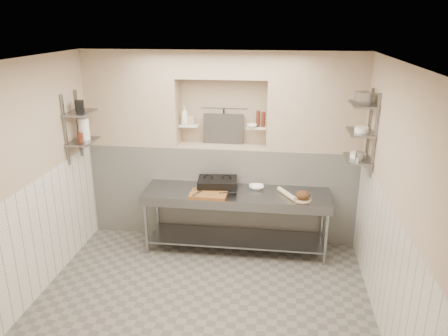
% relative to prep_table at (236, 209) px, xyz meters
% --- Properties ---
extents(floor, '(4.00, 3.90, 0.10)m').
position_rel_prep_table_xyz_m(floor, '(-0.27, -1.18, -0.69)').
color(floor, '#635E58').
rests_on(floor, ground).
extents(ceiling, '(4.00, 3.90, 0.10)m').
position_rel_prep_table_xyz_m(ceiling, '(-0.27, -1.18, 2.21)').
color(ceiling, silver).
rests_on(ceiling, ground).
extents(wall_left, '(0.10, 3.90, 2.80)m').
position_rel_prep_table_xyz_m(wall_left, '(-2.32, -1.18, 0.76)').
color(wall_left, tan).
rests_on(wall_left, ground).
extents(wall_right, '(0.10, 3.90, 2.80)m').
position_rel_prep_table_xyz_m(wall_right, '(1.78, -1.18, 0.76)').
color(wall_right, tan).
rests_on(wall_right, ground).
extents(wall_back, '(4.00, 0.10, 2.80)m').
position_rel_prep_table_xyz_m(wall_back, '(-0.27, 0.82, 0.76)').
color(wall_back, tan).
rests_on(wall_back, ground).
extents(wall_front, '(4.00, 0.10, 2.80)m').
position_rel_prep_table_xyz_m(wall_front, '(-0.27, -3.18, 0.76)').
color(wall_front, tan).
rests_on(wall_front, ground).
extents(backwall_lower, '(4.00, 0.40, 1.40)m').
position_rel_prep_table_xyz_m(backwall_lower, '(-0.27, 0.57, 0.06)').
color(backwall_lower, silver).
rests_on(backwall_lower, floor).
extents(alcove_sill, '(1.30, 0.40, 0.02)m').
position_rel_prep_table_xyz_m(alcove_sill, '(-0.27, 0.57, 0.77)').
color(alcove_sill, tan).
rests_on(alcove_sill, backwall_lower).
extents(backwall_pillar_left, '(1.35, 0.40, 1.40)m').
position_rel_prep_table_xyz_m(backwall_pillar_left, '(-1.59, 0.57, 1.46)').
color(backwall_pillar_left, tan).
rests_on(backwall_pillar_left, backwall_lower).
extents(backwall_pillar_right, '(1.35, 0.40, 1.40)m').
position_rel_prep_table_xyz_m(backwall_pillar_right, '(1.06, 0.57, 1.46)').
color(backwall_pillar_right, tan).
rests_on(backwall_pillar_right, backwall_lower).
extents(backwall_header, '(1.30, 0.40, 0.40)m').
position_rel_prep_table_xyz_m(backwall_header, '(-0.27, 0.57, 1.96)').
color(backwall_header, tan).
rests_on(backwall_header, backwall_lower).
extents(wainscot_left, '(0.02, 3.90, 1.40)m').
position_rel_prep_table_xyz_m(wainscot_left, '(-2.26, -1.18, 0.06)').
color(wainscot_left, silver).
rests_on(wainscot_left, floor).
extents(wainscot_right, '(0.02, 3.90, 1.40)m').
position_rel_prep_table_xyz_m(wainscot_right, '(1.72, -1.18, 0.06)').
color(wainscot_right, silver).
rests_on(wainscot_right, floor).
extents(alcove_shelf_left, '(0.28, 0.16, 0.02)m').
position_rel_prep_table_xyz_m(alcove_shelf_left, '(-0.77, 0.57, 1.06)').
color(alcove_shelf_left, white).
rests_on(alcove_shelf_left, backwall_lower).
extents(alcove_shelf_right, '(0.28, 0.16, 0.02)m').
position_rel_prep_table_xyz_m(alcove_shelf_right, '(0.23, 0.57, 1.06)').
color(alcove_shelf_right, white).
rests_on(alcove_shelf_right, backwall_lower).
extents(utensil_rail, '(0.70, 0.02, 0.02)m').
position_rel_prep_table_xyz_m(utensil_rail, '(-0.27, 0.74, 1.31)').
color(utensil_rail, gray).
rests_on(utensil_rail, wall_back).
extents(hanging_steel, '(0.02, 0.02, 0.30)m').
position_rel_prep_table_xyz_m(hanging_steel, '(-0.27, 0.72, 1.14)').
color(hanging_steel, black).
rests_on(hanging_steel, utensil_rail).
extents(splash_panel, '(0.60, 0.08, 0.45)m').
position_rel_prep_table_xyz_m(splash_panel, '(-0.27, 0.67, 1.00)').
color(splash_panel, '#383330').
rests_on(splash_panel, alcove_sill).
extents(shelf_rail_left_a, '(0.03, 0.03, 0.95)m').
position_rel_prep_table_xyz_m(shelf_rail_left_a, '(-2.24, 0.07, 1.16)').
color(shelf_rail_left_a, slate).
rests_on(shelf_rail_left_a, wall_left).
extents(shelf_rail_left_b, '(0.03, 0.03, 0.95)m').
position_rel_prep_table_xyz_m(shelf_rail_left_b, '(-2.24, -0.33, 1.16)').
color(shelf_rail_left_b, slate).
rests_on(shelf_rail_left_b, wall_left).
extents(wall_shelf_left_lower, '(0.30, 0.50, 0.02)m').
position_rel_prep_table_xyz_m(wall_shelf_left_lower, '(-2.11, -0.13, 0.96)').
color(wall_shelf_left_lower, slate).
rests_on(wall_shelf_left_lower, wall_left).
extents(wall_shelf_left_upper, '(0.30, 0.50, 0.03)m').
position_rel_prep_table_xyz_m(wall_shelf_left_upper, '(-2.11, -0.13, 1.36)').
color(wall_shelf_left_upper, slate).
rests_on(wall_shelf_left_upper, wall_left).
extents(shelf_rail_right_a, '(0.03, 0.03, 1.05)m').
position_rel_prep_table_xyz_m(shelf_rail_right_a, '(1.71, 0.07, 1.21)').
color(shelf_rail_right_a, slate).
rests_on(shelf_rail_right_a, wall_right).
extents(shelf_rail_right_b, '(0.03, 0.03, 1.05)m').
position_rel_prep_table_xyz_m(shelf_rail_right_b, '(1.71, -0.33, 1.21)').
color(shelf_rail_right_b, slate).
rests_on(shelf_rail_right_b, wall_right).
extents(wall_shelf_right_lower, '(0.30, 0.50, 0.02)m').
position_rel_prep_table_xyz_m(wall_shelf_right_lower, '(1.57, -0.13, 0.86)').
color(wall_shelf_right_lower, slate).
rests_on(wall_shelf_right_lower, wall_right).
extents(wall_shelf_right_mid, '(0.30, 0.50, 0.02)m').
position_rel_prep_table_xyz_m(wall_shelf_right_mid, '(1.57, -0.13, 1.21)').
color(wall_shelf_right_mid, slate).
rests_on(wall_shelf_right_mid, wall_right).
extents(wall_shelf_right_upper, '(0.30, 0.50, 0.03)m').
position_rel_prep_table_xyz_m(wall_shelf_right_upper, '(1.57, -0.13, 1.56)').
color(wall_shelf_right_upper, slate).
rests_on(wall_shelf_right_upper, wall_right).
extents(prep_table, '(2.60, 0.70, 0.90)m').
position_rel_prep_table_xyz_m(prep_table, '(0.00, 0.00, 0.00)').
color(prep_table, gray).
rests_on(prep_table, floor).
extents(panini_press, '(0.58, 0.45, 0.15)m').
position_rel_prep_table_xyz_m(panini_press, '(-0.28, 0.11, 0.33)').
color(panini_press, black).
rests_on(panini_press, prep_table).
extents(cutting_board, '(0.51, 0.37, 0.05)m').
position_rel_prep_table_xyz_m(cutting_board, '(-0.36, -0.17, 0.28)').
color(cutting_board, brown).
rests_on(cutting_board, prep_table).
extents(knife_blade, '(0.25, 0.12, 0.01)m').
position_rel_prep_table_xyz_m(knife_blade, '(-0.09, -0.14, 0.31)').
color(knife_blade, gray).
rests_on(knife_blade, cutting_board).
extents(tongs, '(0.12, 0.26, 0.02)m').
position_rel_prep_table_xyz_m(tongs, '(-0.50, -0.21, 0.31)').
color(tongs, gray).
rests_on(tongs, cutting_board).
extents(mixing_bowl, '(0.23, 0.23, 0.05)m').
position_rel_prep_table_xyz_m(mixing_bowl, '(0.27, 0.17, 0.28)').
color(mixing_bowl, white).
rests_on(mixing_bowl, prep_table).
extents(rolling_pin, '(0.27, 0.41, 0.07)m').
position_rel_prep_table_xyz_m(rolling_pin, '(0.70, -0.04, 0.29)').
color(rolling_pin, beige).
rests_on(rolling_pin, prep_table).
extents(bread_board, '(0.24, 0.24, 0.01)m').
position_rel_prep_table_xyz_m(bread_board, '(0.91, -0.15, 0.26)').
color(bread_board, beige).
rests_on(bread_board, prep_table).
extents(bread_loaf, '(0.19, 0.19, 0.12)m').
position_rel_prep_table_xyz_m(bread_loaf, '(0.91, -0.15, 0.33)').
color(bread_loaf, '#4C2D19').
rests_on(bread_loaf, bread_board).
extents(bottle_soap, '(0.12, 0.12, 0.28)m').
position_rel_prep_table_xyz_m(bottle_soap, '(-0.82, 0.53, 1.21)').
color(bottle_soap, white).
rests_on(bottle_soap, alcove_shelf_left).
extents(jar_alcove, '(0.09, 0.09, 0.13)m').
position_rel_prep_table_xyz_m(jar_alcove, '(-0.72, 0.57, 1.14)').
color(jar_alcove, tan).
rests_on(jar_alcove, alcove_shelf_left).
extents(bowl_alcove, '(0.18, 0.18, 0.05)m').
position_rel_prep_table_xyz_m(bowl_alcove, '(0.17, 0.51, 1.09)').
color(bowl_alcove, white).
rests_on(bowl_alcove, alcove_shelf_right).
extents(condiment_a, '(0.06, 0.06, 0.22)m').
position_rel_prep_table_xyz_m(condiment_a, '(0.33, 0.57, 1.18)').
color(condiment_a, '#4C2114').
rests_on(condiment_a, alcove_shelf_right).
extents(condiment_b, '(0.06, 0.06, 0.23)m').
position_rel_prep_table_xyz_m(condiment_b, '(0.25, 0.58, 1.19)').
color(condiment_b, '#4C2114').
rests_on(condiment_b, alcove_shelf_right).
extents(condiment_c, '(0.07, 0.07, 0.11)m').
position_rel_prep_table_xyz_m(condiment_c, '(0.33, 0.58, 1.13)').
color(condiment_c, white).
rests_on(condiment_c, alcove_shelf_right).
extents(jug_left, '(0.15, 0.15, 0.29)m').
position_rel_prep_table_xyz_m(jug_left, '(-2.11, -0.07, 1.12)').
color(jug_left, white).
rests_on(jug_left, wall_shelf_left_lower).
extents(jar_left, '(0.08, 0.08, 0.12)m').
position_rel_prep_table_xyz_m(jar_left, '(-2.11, -0.20, 1.03)').
color(jar_left, '#4C2114').
rests_on(jar_left, wall_shelf_left_lower).
extents(box_left_upper, '(0.14, 0.14, 0.15)m').
position_rel_prep_table_xyz_m(box_left_upper, '(-2.11, -0.12, 1.45)').
color(box_left_upper, black).
rests_on(box_left_upper, wall_shelf_left_upper).
extents(bowl_right, '(0.20, 0.20, 0.06)m').
position_rel_prep_table_xyz_m(bowl_right, '(1.57, -0.12, 0.90)').
color(bowl_right, white).
rests_on(bowl_right, wall_shelf_right_lower).
extents(canister_right, '(0.11, 0.11, 0.11)m').
position_rel_prep_table_xyz_m(canister_right, '(1.57, -0.24, 0.93)').
color(canister_right, gray).
rests_on(canister_right, wall_shelf_right_lower).
extents(bowl_right_mid, '(0.17, 0.17, 0.06)m').
position_rel_prep_table_xyz_m(bowl_right_mid, '(1.57, -0.18, 1.25)').
color(bowl_right_mid, white).
rests_on(bowl_right_mid, wall_shelf_right_mid).
extents(basket_right, '(0.21, 0.24, 0.14)m').
position_rel_prep_table_xyz_m(basket_right, '(1.57, -0.11, 1.64)').
color(basket_right, gray).
rests_on(basket_right, wall_shelf_right_upper).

